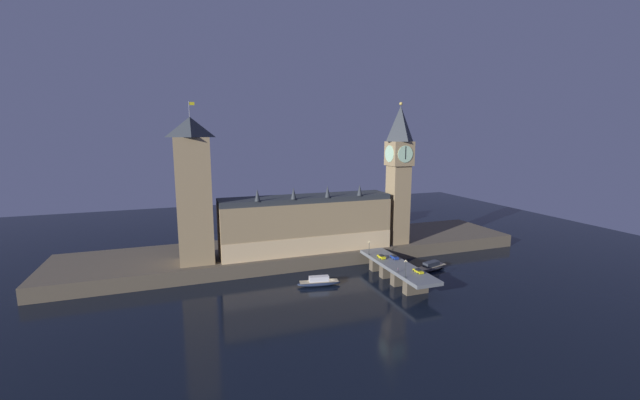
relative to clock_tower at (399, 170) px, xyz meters
name	(u,v)px	position (x,y,z in m)	size (l,w,h in m)	color
ground_plane	(331,284)	(-44.93, -25.96, -42.09)	(400.00, 400.00, 0.00)	black
embankment	(302,250)	(-44.93, 13.04, -39.02)	(220.00, 42.00, 6.14)	brown
parliament_hall	(306,223)	(-45.99, 2.51, -23.29)	(78.01, 16.28, 30.50)	#9E845B
clock_tower	(399,170)	(0.00, 0.00, 0.00)	(11.02, 11.13, 67.85)	#9E845B
victoria_tower	(194,191)	(-94.35, 2.36, -5.91)	(13.92, 13.92, 65.79)	#9E845B
bridge	(397,270)	(-17.99, -30.96, -37.50)	(11.08, 46.00, 6.98)	slate
car_northbound_lead	(381,257)	(-20.43, -22.22, -34.38)	(2.08, 4.40, 1.55)	yellow
car_southbound_lead	(418,271)	(-15.55, -42.40, -34.48)	(2.07, 4.72, 1.34)	yellow
car_southbound_trail	(394,257)	(-15.55, -24.61, -34.36)	(2.07, 4.12, 1.59)	navy
pedestrian_near_rail	(398,270)	(-22.87, -39.83, -34.12)	(0.38, 0.38, 1.85)	black
street_lamp_near	(406,267)	(-23.27, -45.68, -30.80)	(1.34, 0.60, 6.89)	#2D3333
street_lamp_far	(369,246)	(-23.27, -16.24, -31.14)	(1.34, 0.60, 6.34)	#2D3333
boat_upstream	(319,282)	(-49.88, -25.83, -40.64)	(17.71, 6.85, 3.96)	#1E2842
boat_downstream	(431,267)	(2.58, -25.49, -40.67)	(17.90, 8.90, 3.90)	#28282D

